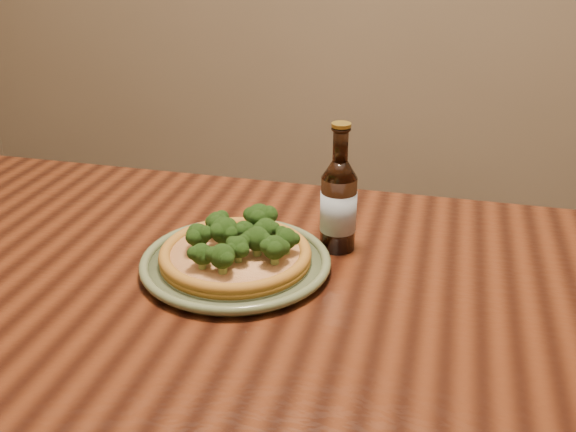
% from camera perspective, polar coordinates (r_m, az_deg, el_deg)
% --- Properties ---
extents(table, '(1.60, 0.90, 0.75)m').
position_cam_1_polar(table, '(0.96, -4.17, -12.66)').
color(table, '#471F0F').
rests_on(table, ground).
extents(plate, '(0.28, 0.28, 0.02)m').
position_cam_1_polar(plate, '(0.99, -4.45, -3.94)').
color(plate, '#596747').
rests_on(plate, table).
extents(pizza, '(0.22, 0.22, 0.07)m').
position_cam_1_polar(pizza, '(0.98, -4.36, -2.92)').
color(pizza, '#9F6C23').
rests_on(pizza, plate).
extents(beer_bottle, '(0.06, 0.06, 0.20)m').
position_cam_1_polar(beer_bottle, '(1.02, 4.30, 1.04)').
color(beer_bottle, black).
rests_on(beer_bottle, table).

